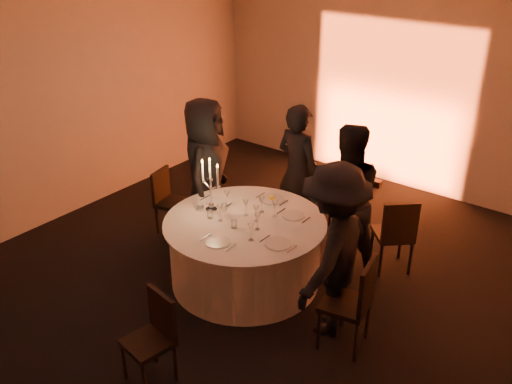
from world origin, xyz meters
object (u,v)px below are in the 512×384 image
Objects in this scene: chair_left at (168,197)px; guest_back_right at (345,200)px; chair_right at (354,299)px; coffee_cup at (201,207)px; guest_left at (206,171)px; guest_back_left at (298,171)px; chair_front at (154,333)px; candelabra at (211,192)px; chair_back_right at (396,232)px; chair_back_left at (307,190)px; banquet_table at (245,251)px; guest_right at (333,251)px.

guest_back_right is (2.28, 0.56, 0.43)m from chair_left.
coffee_cup is at bearing -105.19° from chair_right.
guest_left is 1.07× the size of guest_back_left.
candelabra is at bearing 124.69° from chair_front.
coffee_cup is (0.43, -0.57, -0.13)m from guest_left.
guest_back_right is (-0.51, -0.33, 0.38)m from chair_back_right.
chair_right is at bearing 137.50° from chair_back_left.
candelabra is (0.12, 0.05, 0.20)m from coffee_cup.
chair_right is (1.51, -0.25, 0.17)m from banquet_table.
chair_back_right is at bearing 34.93° from coffee_cup.
candelabra is (-1.65, 0.10, 0.10)m from guest_right.
banquet_table is 1.74m from chair_back_right.
guest_right reaches higher than coffee_cup.
candelabra is at bearing -99.53° from guest_right.
chair_back_right is 0.52× the size of guest_back_right.
guest_right is (-0.06, -1.32, 0.37)m from chair_back_right.
coffee_cup is at bearing -171.85° from banquet_table.
chair_front is at bearing -64.94° from candelabra.
guest_back_left is at bearing -143.19° from chair_right.
guest_back_left reaches higher than chair_left.
guest_left is 1.17m from guest_back_left.
guest_left is at bearing 136.66° from candelabra.
chair_front is at bearing -79.58° from banquet_table.
guest_right is (1.36, -1.42, 0.03)m from guest_back_left.
chair_right is 1.49× the size of candelabra.
chair_right is 0.49m from guest_right.
chair_back_left is 1.09× the size of chair_back_right.
coffee_cup is at bearing -4.99° from guest_back_right.
guest_left is at bearing -116.93° from chair_right.
chair_back_left reaches higher than coffee_cup.
chair_left is at bearing 162.51° from candelabra.
chair_left is at bearing 43.37° from guest_back_left.
chair_back_right is 1.09× the size of chair_front.
chair_back_left is at bearing -70.14° from guest_left.
guest_back_right is at bearing 162.62° from guest_back_left.
guest_right reaches higher than candelabra.
chair_front reaches higher than coffee_cup.
guest_left is 1.03× the size of guest_back_right.
coffee_cup is (-1.32, -0.95, -0.11)m from guest_back_right.
chair_right is 0.56× the size of guest_back_left.
guest_back_right is at bearing -88.44° from chair_left.
guest_back_left is 2.66× the size of candelabra.
guest_back_left is (-0.07, -0.13, 0.29)m from chair_back_left.
guest_right reaches higher than chair_front.
guest_back_right reaches higher than chair_front.
chair_left is 1.82m from chair_back_left.
chair_front is at bearing 28.06° from chair_back_right.
chair_left is 0.47× the size of guest_right.
guest_left is (-1.01, 0.49, 0.55)m from banquet_table.
guest_left is at bearing -111.88° from guest_right.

